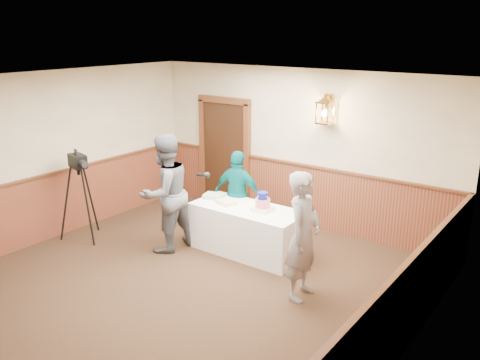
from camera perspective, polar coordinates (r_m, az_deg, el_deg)
The scene contains 10 objects.
ground at distance 6.98m, azimuth -8.89°, elevation -13.09°, with size 7.00×7.00×0.00m, color black.
room_shell at distance 6.72m, azimuth -7.07°, elevation -0.09°, with size 6.02×7.02×2.81m.
display_table at distance 8.09m, azimuth 0.84°, elevation -5.62°, with size 1.80×0.80×0.75m, color white.
tiered_cake at distance 7.79m, azimuth 2.56°, elevation -2.65°, with size 0.29×0.29×0.30m.
sheet_cake_yellow at distance 8.11m, azimuth -1.56°, elevation -2.50°, with size 0.29×0.22×0.06m, color #DCD383.
sheet_cake_green at distance 8.39m, azimuth -2.99°, elevation -1.82°, with size 0.30×0.24×0.07m, color #8DC78C.
interviewer at distance 8.09m, azimuth -8.39°, elevation -1.48°, with size 1.55×1.00×1.89m.
baker at distance 6.66m, azimuth 7.11°, elevation -6.26°, with size 0.63×0.41×1.73m, color gray.
assistant_p at distance 8.53m, azimuth -0.22°, elevation -1.67°, with size 0.89×0.37×1.51m, color #045E60.
tv_camera_rig at distance 8.90m, azimuth -17.38°, elevation -2.34°, with size 0.58×0.54×1.47m.
Camera 1 is at (4.39, -4.20, 3.45)m, focal length 38.00 mm.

